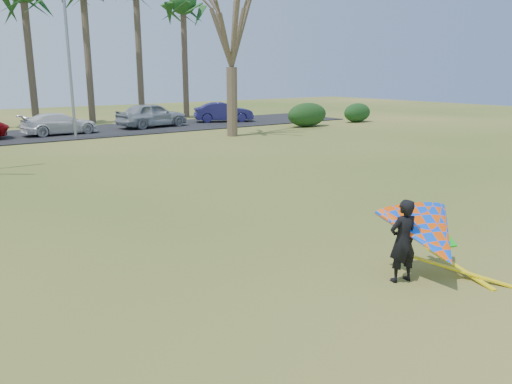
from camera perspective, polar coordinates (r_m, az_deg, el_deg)
ground at (r=10.04m, az=6.84°, el=-8.29°), size 100.00×100.00×0.00m
parking_strip at (r=32.61m, az=-24.81°, el=5.83°), size 46.00×7.00×0.06m
palm_9 at (r=43.27m, az=-8.34°, el=20.66°), size 4.84×4.84×10.84m
bare_tree_right at (r=29.85m, az=-2.86°, el=19.02°), size 6.27×6.27×9.21m
streetlight at (r=30.02m, az=-20.29°, el=14.18°), size 2.28×0.18×8.00m
hedge_near at (r=35.20m, az=5.89°, el=8.78°), size 3.29×1.49×1.65m
hedge_far at (r=39.01m, az=11.50°, el=8.88°), size 2.57×1.21×1.43m
car_3 at (r=32.40m, az=-21.53°, el=7.28°), size 4.49×2.03×1.28m
car_4 at (r=34.91m, az=-11.81°, el=8.63°), size 5.09×2.63×1.66m
car_5 at (r=38.03m, az=-3.74°, el=9.10°), size 4.61×3.17×1.44m
kite_flyer at (r=9.54m, az=19.08°, el=-4.79°), size 2.13×2.39×2.02m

